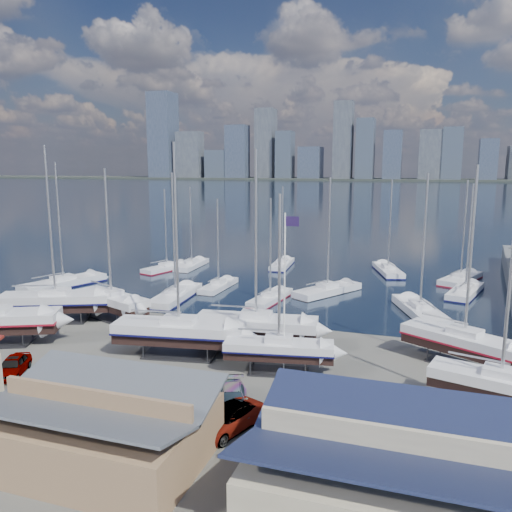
% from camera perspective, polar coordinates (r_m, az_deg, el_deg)
% --- Properties ---
extents(ground, '(1400.00, 1400.00, 0.00)m').
position_cam_1_polar(ground, '(43.92, -5.17, -11.34)').
color(ground, '#605E59').
rests_on(ground, ground).
extents(water, '(1400.00, 600.00, 0.40)m').
position_cam_1_polar(water, '(348.24, 15.47, 7.15)').
color(water, '#192239').
rests_on(water, ground).
extents(far_shore, '(1400.00, 80.00, 2.20)m').
position_cam_1_polar(far_shore, '(607.89, 16.69, 8.35)').
color(far_shore, '#2D332D').
rests_on(far_shore, ground).
extents(skyline, '(639.14, 43.80, 107.69)m').
position_cam_1_polar(skyline, '(602.17, 16.10, 11.99)').
color(skyline, '#475166').
rests_on(skyline, far_shore).
extents(shed_grey, '(12.60, 8.40, 4.17)m').
position_cam_1_polar(shed_grey, '(30.35, -17.79, -17.66)').
color(shed_grey, '#8C6B4C').
rests_on(shed_grey, ground).
extents(shed_blue, '(13.65, 9.45, 4.71)m').
position_cam_1_polar(shed_blue, '(25.46, 15.75, -22.68)').
color(shed_blue, '#BFB293').
rests_on(shed_blue, ground).
extents(sailboat_cradle_0, '(11.73, 7.29, 18.21)m').
position_cam_1_polar(sailboat_cradle_0, '(56.46, -21.91, -4.82)').
color(sailboat_cradle_0, '#2D2D33').
rests_on(sailboat_cradle_0, ground).
extents(sailboat_cradle_2, '(10.08, 6.13, 15.93)m').
position_cam_1_polar(sailboat_cradle_2, '(55.31, -16.18, -4.90)').
color(sailboat_cradle_2, '#2D2D33').
rests_on(sailboat_cradle_2, ground).
extents(sailboat_cradle_3, '(11.62, 4.87, 18.04)m').
position_cam_1_polar(sailboat_cradle_3, '(43.61, -8.78, -8.53)').
color(sailboat_cradle_3, '#2D2D33').
rests_on(sailboat_cradle_3, ground).
extents(sailboat_cradle_4, '(11.10, 4.29, 17.53)m').
position_cam_1_polar(sailboat_cradle_4, '(44.73, 0.00, -7.96)').
color(sailboat_cradle_4, '#2D2D33').
rests_on(sailboat_cradle_4, ground).
extents(sailboat_cradle_5, '(8.92, 3.89, 14.10)m').
position_cam_1_polar(sailboat_cradle_5, '(39.86, 2.62, -10.56)').
color(sailboat_cradle_5, '#2D2D33').
rests_on(sailboat_cradle_5, ground).
extents(sailboat_cradle_6, '(10.15, 7.37, 16.24)m').
position_cam_1_polar(sailboat_cradle_6, '(44.18, 22.68, -9.11)').
color(sailboat_cradle_6, '#2D2D33').
rests_on(sailboat_cradle_6, ground).
extents(sailboat_cradle_7, '(9.26, 4.79, 14.66)m').
position_cam_1_polar(sailboat_cradle_7, '(37.39, 26.18, -13.03)').
color(sailboat_cradle_7, '#2D2D33').
rests_on(sailboat_cradle_7, ground).
extents(sailboat_moored_0, '(7.08, 12.09, 17.46)m').
position_cam_1_polar(sailboat_moored_0, '(72.54, -21.14, -3.07)').
color(sailboat_moored_0, black).
rests_on(sailboat_moored_0, water).
extents(sailboat_moored_1, '(5.09, 9.23, 13.30)m').
position_cam_1_polar(sailboat_moored_1, '(79.43, -10.15, -1.43)').
color(sailboat_moored_1, black).
rests_on(sailboat_moored_1, water).
extents(sailboat_moored_2, '(2.85, 9.08, 13.58)m').
position_cam_1_polar(sailboat_moored_2, '(81.06, -7.35, -1.11)').
color(sailboat_moored_2, black).
rests_on(sailboat_moored_2, water).
extents(sailboat_moored_3, '(3.77, 10.97, 16.12)m').
position_cam_1_polar(sailboat_moored_3, '(61.98, -9.18, -4.69)').
color(sailboat_moored_3, black).
rests_on(sailboat_moored_3, water).
extents(sailboat_moored_4, '(2.64, 8.38, 12.53)m').
position_cam_1_polar(sailboat_moored_4, '(66.76, -4.30, -3.49)').
color(sailboat_moored_4, black).
rests_on(sailboat_moored_4, water).
extents(sailboat_moored_5, '(3.15, 9.23, 13.57)m').
position_cam_1_polar(sailboat_moored_5, '(80.98, 3.00, -1.06)').
color(sailboat_moored_5, black).
rests_on(sailboat_moored_5, water).
extents(sailboat_moored_6, '(3.63, 8.98, 13.04)m').
position_cam_1_polar(sailboat_moored_6, '(60.51, 1.64, -4.93)').
color(sailboat_moored_6, black).
rests_on(sailboat_moored_6, water).
extents(sailboat_moored_7, '(7.83, 10.23, 15.48)m').
position_cam_1_polar(sailboat_moored_7, '(64.53, 8.17, -4.06)').
color(sailboat_moored_7, black).
rests_on(sailboat_moored_7, water).
extents(sailboat_moored_8, '(5.55, 10.33, 14.87)m').
position_cam_1_polar(sailboat_moored_8, '(78.80, 14.84, -1.71)').
color(sailboat_moored_8, black).
rests_on(sailboat_moored_8, water).
extents(sailboat_moored_9, '(6.50, 11.07, 16.15)m').
position_cam_1_polar(sailboat_moored_9, '(57.98, 18.22, -6.11)').
color(sailboat_moored_9, black).
rests_on(sailboat_moored_9, water).
extents(sailboat_moored_10, '(5.44, 10.22, 14.71)m').
position_cam_1_polar(sailboat_moored_10, '(68.75, 22.79, -3.89)').
color(sailboat_moored_10, black).
rests_on(sailboat_moored_10, water).
extents(sailboat_moored_11, '(6.70, 10.27, 14.96)m').
position_cam_1_polar(sailboat_moored_11, '(76.16, 22.34, -2.55)').
color(sailboat_moored_11, black).
rests_on(sailboat_moored_11, water).
extents(car_a, '(3.34, 4.68, 1.48)m').
position_cam_1_polar(car_a, '(44.21, -26.01, -11.20)').
color(car_a, gray).
rests_on(car_a, ground).
extents(car_b, '(4.57, 2.39, 1.43)m').
position_cam_1_polar(car_b, '(36.31, -9.99, -15.02)').
color(car_b, gray).
rests_on(car_b, ground).
extents(car_c, '(4.39, 6.03, 1.52)m').
position_cam_1_polar(car_c, '(32.41, -3.38, -18.04)').
color(car_c, gray).
rests_on(car_c, ground).
extents(car_d, '(3.84, 5.53, 1.49)m').
position_cam_1_polar(car_d, '(34.69, -2.75, -16.07)').
color(car_d, gray).
rests_on(car_d, ground).
extents(flagpole, '(1.12, 0.12, 12.70)m').
position_cam_1_polar(flagpole, '(38.21, 3.42, -3.03)').
color(flagpole, white).
rests_on(flagpole, ground).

